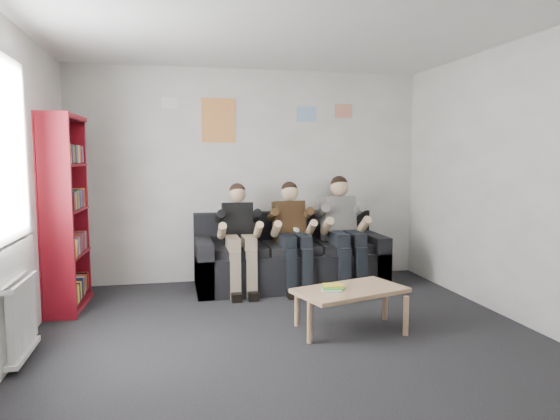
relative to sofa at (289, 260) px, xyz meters
name	(u,v)px	position (x,y,z in m)	size (l,w,h in m)	color
room_shell	(297,187)	(-0.41, -2.06, 1.03)	(5.00, 5.00, 5.00)	black
sofa	(289,260)	(0.00, 0.00, 0.00)	(2.30, 0.94, 0.89)	black
bookshelf	(67,213)	(-2.48, -0.44, 0.69)	(0.30, 0.91, 2.02)	maroon
coffee_table	(350,293)	(0.17, -1.74, 0.03)	(0.99, 0.54, 0.40)	tan
game_cases	(332,288)	(-0.01, -1.76, 0.10)	(0.22, 0.19, 0.04)	silver
person_left	(240,238)	(-0.64, -0.20, 0.33)	(0.37, 0.79, 1.28)	black
person_middle	(293,235)	(0.00, -0.20, 0.34)	(0.38, 0.80, 1.29)	#4C3119
person_right	(344,232)	(0.64, -0.21, 0.36)	(0.41, 0.87, 1.36)	silver
radiator	(21,318)	(-2.56, -1.86, 0.03)	(0.10, 0.64, 0.60)	white
window	(6,231)	(-2.64, -1.86, 0.71)	(0.05, 1.30, 2.36)	white
poster_large	(219,121)	(-0.81, 0.42, 1.73)	(0.42, 0.01, 0.55)	#EEBE54
poster_blue	(307,114)	(0.34, 0.42, 1.83)	(0.25, 0.01, 0.20)	#429CE1
poster_pink	(343,111)	(0.84, 0.42, 1.88)	(0.22, 0.01, 0.18)	#B83991
poster_sign	(169,103)	(-1.41, 0.42, 1.93)	(0.20, 0.01, 0.14)	white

